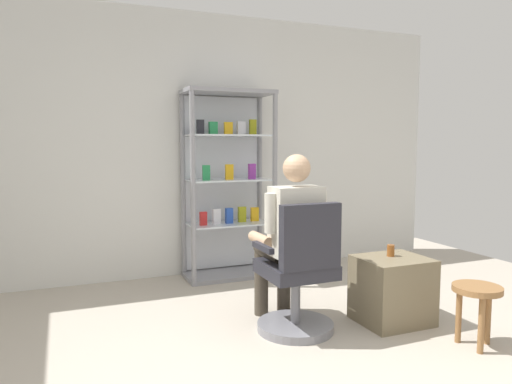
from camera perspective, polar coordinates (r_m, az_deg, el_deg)
back_wall at (r=5.00m, az=-8.80°, el=5.55°), size 6.00×0.10×2.70m
display_cabinet_main at (r=4.90m, az=-3.53°, el=1.09°), size 0.90×0.45×1.90m
office_chair at (r=3.47m, az=5.20°, el=-10.43°), size 0.56×0.56×0.96m
seated_shopkeeper at (r=3.54m, az=4.01°, el=-4.81°), size 0.49×0.57×1.29m
storage_crate at (r=3.85m, az=16.01°, el=-11.22°), size 0.51×0.45×0.50m
tea_glass at (r=3.82m, az=15.84°, el=-6.76°), size 0.06×0.06×0.09m
wooden_stool at (r=3.58m, az=24.94°, el=-11.46°), size 0.32×0.32×0.42m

